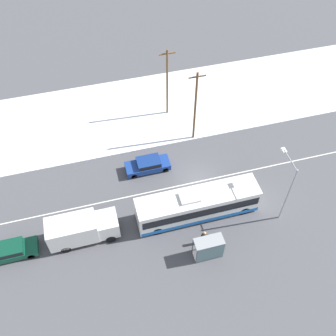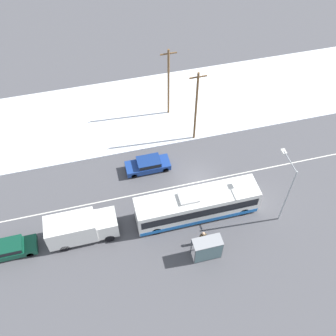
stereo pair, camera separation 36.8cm
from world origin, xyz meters
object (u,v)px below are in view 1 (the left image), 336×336
object	(u,v)px
city_bus	(198,205)
sedan_car	(148,164)
parked_car_near_truck	(12,250)
bus_shelter	(210,248)
pedestrian_at_stop	(204,236)
streetlamp	(287,184)
box_truck	(81,229)
utility_pole_snowlot	(167,82)
utility_pole_roadside	(195,106)

from	to	relation	value
city_bus	sedan_car	xyz separation A→B (m)	(-3.24, 6.64, -0.78)
city_bus	parked_car_near_truck	bearing A→B (deg)	179.46
bus_shelter	pedestrian_at_stop	bearing A→B (deg)	88.08
pedestrian_at_stop	streetlamp	bearing A→B (deg)	9.20
box_truck	bus_shelter	distance (m)	11.49
city_bus	streetlamp	size ratio (longest dim) A/B	1.62
sedan_car	utility_pole_snowlot	size ratio (longest dim) A/B	0.53
city_bus	pedestrian_at_stop	size ratio (longest dim) A/B	6.41
parked_car_near_truck	pedestrian_at_stop	size ratio (longest dim) A/B	2.39
bus_shelter	utility_pole_roadside	size ratio (longest dim) A/B	0.28
city_bus	utility_pole_snowlot	xyz separation A→B (m)	(0.96, 14.56, 3.00)
city_bus	sedan_car	distance (m)	7.43
city_bus	sedan_car	size ratio (longest dim) A/B	2.50
pedestrian_at_stop	bus_shelter	distance (m)	1.60
city_bus	parked_car_near_truck	world-z (taller)	city_bus
box_truck	parked_car_near_truck	world-z (taller)	box_truck
pedestrian_at_stop	utility_pole_snowlot	distance (m)	18.06
box_truck	streetlamp	bearing A→B (deg)	-6.38
city_bus	pedestrian_at_stop	distance (m)	3.17
bus_shelter	utility_pole_roadside	distance (m)	15.06
box_truck	utility_pole_snowlot	distance (m)	18.82
box_truck	pedestrian_at_stop	bearing A→B (deg)	-17.59
box_truck	utility_pole_roadside	bearing A→B (deg)	35.34
bus_shelter	utility_pole_roadside	world-z (taller)	utility_pole_roadside
city_bus	box_truck	bearing A→B (deg)	178.92
utility_pole_roadside	sedan_car	bearing A→B (deg)	-151.97
utility_pole_roadside	utility_pole_snowlot	xyz separation A→B (m)	(-1.75, 4.76, -0.11)
box_truck	utility_pole_snowlot	xyz separation A→B (m)	(11.80, 14.36, 2.98)
parked_car_near_truck	streetlamp	world-z (taller)	streetlamp
utility_pole_roadside	streetlamp	bearing A→B (deg)	-67.66
streetlamp	utility_pole_roadside	distance (m)	12.60
streetlamp	utility_pole_snowlot	size ratio (longest dim) A/B	0.82
box_truck	bus_shelter	size ratio (longest dim) A/B	2.46
sedan_car	parked_car_near_truck	distance (m)	15.28
pedestrian_at_stop	utility_pole_roadside	size ratio (longest dim) A/B	0.20
box_truck	utility_pole_roadside	size ratio (longest dim) A/B	0.70
box_truck	sedan_car	bearing A→B (deg)	40.28
pedestrian_at_stop	utility_pole_roadside	xyz separation A→B (m)	(3.06, 12.93, 3.57)
parked_car_near_truck	sedan_car	bearing A→B (deg)	25.10
utility_pole_roadside	parked_car_near_truck	bearing A→B (deg)	-154.00
sedan_car	utility_pole_snowlot	world-z (taller)	utility_pole_snowlot
parked_car_near_truck	pedestrian_at_stop	xyz separation A→B (m)	(16.72, -3.28, 0.35)
pedestrian_at_stop	bus_shelter	world-z (taller)	bus_shelter
pedestrian_at_stop	sedan_car	bearing A→B (deg)	106.46
city_bus	utility_pole_roadside	world-z (taller)	utility_pole_roadside
city_bus	bus_shelter	bearing A→B (deg)	-94.96
city_bus	parked_car_near_truck	size ratio (longest dim) A/B	2.68
city_bus	utility_pole_roadside	bearing A→B (deg)	74.54
box_truck	bus_shelter	xyz separation A→B (m)	(10.43, -4.82, 0.09)
parked_car_near_truck	utility_pole_roadside	bearing A→B (deg)	26.00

